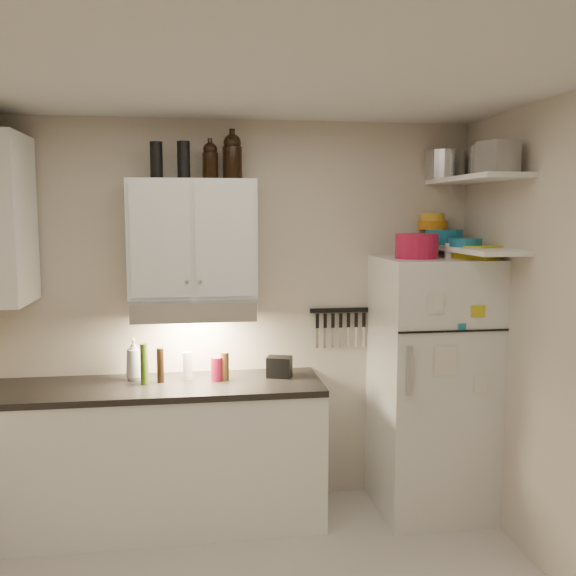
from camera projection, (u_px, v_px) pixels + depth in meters
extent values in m
cube|color=silver|center=(261.00, 66.00, 2.72)|extent=(3.20, 3.00, 0.02)
cube|color=beige|center=(238.00, 315.00, 4.36)|extent=(3.20, 0.02, 2.60)
cube|color=white|center=(157.00, 458.00, 4.07)|extent=(2.10, 0.60, 0.88)
cube|color=black|center=(155.00, 387.00, 4.02)|extent=(2.10, 0.62, 0.04)
cube|color=white|center=(193.00, 239.00, 4.08)|extent=(0.80, 0.33, 0.75)
cube|color=silver|center=(194.00, 308.00, 4.07)|extent=(0.76, 0.46, 0.12)
cube|color=white|center=(431.00, 386.00, 4.25)|extent=(0.70, 0.68, 1.70)
cube|color=white|center=(475.00, 179.00, 3.99)|extent=(0.30, 0.95, 0.03)
cube|color=white|center=(473.00, 249.00, 4.04)|extent=(0.30, 0.95, 0.03)
cube|color=black|center=(340.00, 310.00, 4.43)|extent=(0.42, 0.02, 0.03)
cylinder|color=#AC1436|center=(417.00, 246.00, 4.08)|extent=(0.34, 0.34, 0.16)
cube|color=gold|center=(479.00, 252.00, 4.02)|extent=(0.28, 0.31, 0.08)
cylinder|color=silver|center=(449.00, 251.00, 4.11)|extent=(0.07, 0.07, 0.10)
cylinder|color=silver|center=(445.00, 165.00, 4.33)|extent=(0.30, 0.30, 0.19)
cube|color=#AAAAAD|center=(485.00, 161.00, 3.99)|extent=(0.23, 0.22, 0.18)
cube|color=#AAAAAD|center=(498.00, 157.00, 3.65)|extent=(0.22, 0.22, 0.18)
cylinder|color=#19698A|center=(444.00, 237.00, 4.35)|extent=(0.25, 0.25, 0.10)
cylinder|color=#BE6F11|center=(433.00, 225.00, 4.39)|extent=(0.20, 0.20, 0.06)
cylinder|color=gold|center=(433.00, 217.00, 4.39)|extent=(0.16, 0.16, 0.05)
cylinder|color=#19698A|center=(465.00, 242.00, 4.10)|extent=(0.24, 0.24, 0.05)
cylinder|color=black|center=(184.00, 160.00, 3.97)|extent=(0.11, 0.11, 0.23)
cylinder|color=black|center=(156.00, 160.00, 3.95)|extent=(0.08, 0.08, 0.22)
imported|color=white|center=(134.00, 356.00, 4.12)|extent=(0.14, 0.14, 0.31)
cylinder|color=brown|center=(225.00, 366.00, 4.11)|extent=(0.06, 0.06, 0.18)
cylinder|color=#3F5D17|center=(144.00, 364.00, 4.01)|extent=(0.05, 0.05, 0.26)
cylinder|color=black|center=(160.00, 365.00, 4.05)|extent=(0.06, 0.06, 0.22)
cylinder|color=silver|center=(188.00, 366.00, 4.12)|extent=(0.07, 0.07, 0.18)
cylinder|color=#AC1436|center=(217.00, 369.00, 4.10)|extent=(0.09, 0.09, 0.15)
cube|color=black|center=(279.00, 367.00, 4.19)|extent=(0.18, 0.16, 0.13)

